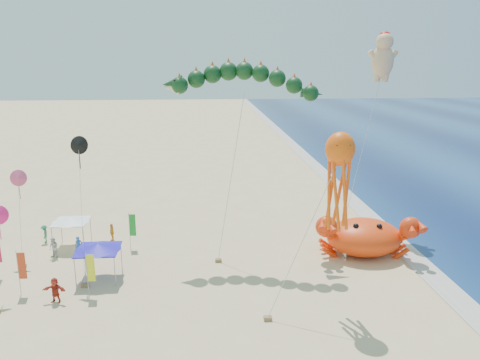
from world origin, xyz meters
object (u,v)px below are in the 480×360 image
(crab_inflatable, at_px, (364,236))
(canopy_white, at_px, (71,219))
(canopy_blue, at_px, (98,247))
(cherub_kite, at_px, (383,56))
(octopus_kite, at_px, (339,174))
(dragon_kite, at_px, (242,85))

(crab_inflatable, height_order, canopy_white, crab_inflatable)
(canopy_blue, relative_size, canopy_white, 1.07)
(cherub_kite, bearing_deg, octopus_kite, -117.77)
(cherub_kite, distance_m, octopus_kite, 18.91)
(crab_inflatable, relative_size, canopy_white, 2.72)
(octopus_kite, bearing_deg, canopy_white, 149.73)
(cherub_kite, relative_size, canopy_blue, 5.52)
(crab_inflatable, distance_m, cherub_kite, 16.58)
(octopus_kite, relative_size, canopy_white, 3.74)
(crab_inflatable, relative_size, canopy_blue, 2.54)
(cherub_kite, bearing_deg, canopy_white, -171.50)
(dragon_kite, height_order, canopy_white, dragon_kite)
(octopus_kite, bearing_deg, cherub_kite, 62.23)
(cherub_kite, relative_size, octopus_kite, 1.58)
(crab_inflatable, height_order, canopy_blue, crab_inflatable)
(dragon_kite, xyz_separation_m, octopus_kite, (5.12, -9.56, -4.80))
(crab_inflatable, relative_size, cherub_kite, 0.46)
(crab_inflatable, relative_size, octopus_kite, 0.73)
(crab_inflatable, bearing_deg, octopus_kite, -121.40)
(canopy_white, bearing_deg, dragon_kite, -7.20)
(crab_inflatable, xyz_separation_m, cherub_kite, (3.39, 7.69, 14.29))
(crab_inflatable, xyz_separation_m, octopus_kite, (-4.78, -7.83, 7.20))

